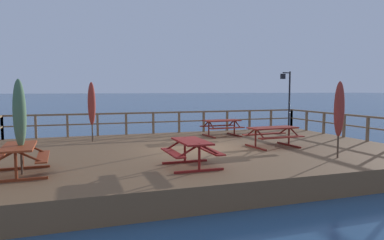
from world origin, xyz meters
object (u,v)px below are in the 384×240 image
Objects in this scene: picnic_table_back_left at (19,154)px; patio_umbrella_tall_back_right at (20,114)px; picnic_table_mid_left at (273,132)px; lamp_post_hooked at (287,91)px; picnic_table_back_right at (192,148)px; picnic_table_front_right at (222,124)px; patio_umbrella_tall_mid_left at (339,109)px; patio_umbrella_short_front at (92,104)px.

patio_umbrella_tall_back_right is (0.05, 0.03, 1.02)m from picnic_table_back_left.
picnic_table_mid_left is 8.74m from patio_umbrella_tall_back_right.
patio_umbrella_tall_back_right is 14.06m from lamp_post_hooked.
picnic_table_back_left is at bearing -151.95° from lamp_post_hooked.
picnic_table_front_right is (3.48, 5.84, 0.00)m from picnic_table_back_right.
patio_umbrella_tall_mid_left reaches higher than picnic_table_front_right.
picnic_table_front_right is at bearing 33.55° from picnic_table_back_left.
picnic_table_back_right is 0.91× the size of picnic_table_front_right.
lamp_post_hooked reaches higher than patio_umbrella_short_front.
patio_umbrella_short_front is at bearing 150.39° from picnic_table_mid_left.
picnic_table_mid_left is at bearing 11.60° from picnic_table_back_left.
picnic_table_front_right is 9.57m from patio_umbrella_tall_back_right.
picnic_table_mid_left and picnic_table_front_right have the same top height.
picnic_table_back_left is at bearing 172.92° from picnic_table_back_right.
picnic_table_back_left is 0.73× the size of patio_umbrella_tall_back_right.
lamp_post_hooked is at bearing 28.05° from picnic_table_back_left.
lamp_post_hooked is (3.08, 7.45, 0.55)m from patio_umbrella_tall_mid_left.
patio_umbrella_short_front is at bearing 69.27° from picnic_table_back_left.
lamp_post_hooked is at bearing 67.51° from patio_umbrella_tall_mid_left.
picnic_table_front_right is at bearing 99.33° from picnic_table_mid_left.
patio_umbrella_tall_back_right is at bearing -146.42° from picnic_table_front_right.
picnic_table_front_right is at bearing 102.82° from patio_umbrella_tall_mid_left.
patio_umbrella_short_front is at bearing 112.03° from picnic_table_back_right.
patio_umbrella_tall_mid_left is 0.98× the size of patio_umbrella_short_front.
patio_umbrella_tall_back_right is (-2.01, -5.42, -0.03)m from patio_umbrella_short_front.
picnic_table_back_left is 0.56× the size of lamp_post_hooked.
picnic_table_front_right is 6.34m from patio_umbrella_tall_mid_left.
picnic_table_front_right is (7.97, 5.29, -0.00)m from picnic_table_back_left.
patio_umbrella_tall_back_right is at bearing -110.37° from patio_umbrella_short_front.
picnic_table_front_right is at bearing 33.58° from patio_umbrella_tall_back_right.
picnic_table_front_right is 0.55× the size of lamp_post_hooked.
lamp_post_hooked is (12.40, 6.61, 0.54)m from patio_umbrella_tall_back_right.
patio_umbrella_short_front is 0.79× the size of lamp_post_hooked.
patio_umbrella_tall_mid_left is 9.35m from patio_umbrella_tall_back_right.
lamp_post_hooked is (3.89, 4.88, 1.55)m from picnic_table_mid_left.
patio_umbrella_tall_mid_left is 0.77× the size of lamp_post_hooked.
patio_umbrella_tall_mid_left is at bearing -77.18° from picnic_table_front_right.
patio_umbrella_tall_back_right reaches higher than picnic_table_back_left.
patio_umbrella_tall_mid_left is at bearing -5.17° from patio_umbrella_tall_back_right.
picnic_table_mid_left is 0.80× the size of patio_umbrella_tall_mid_left.
patio_umbrella_short_front is (-5.91, 0.16, 1.05)m from picnic_table_front_right.
lamp_post_hooked reaches higher than picnic_table_back_left.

